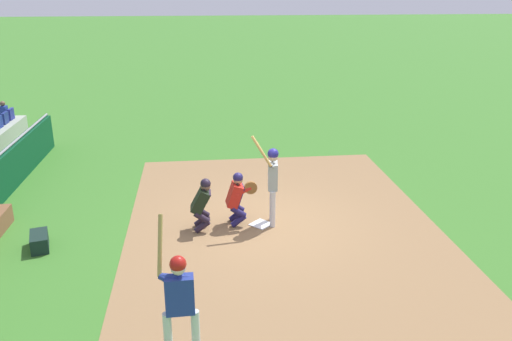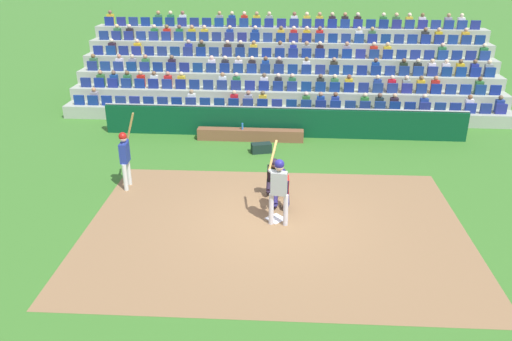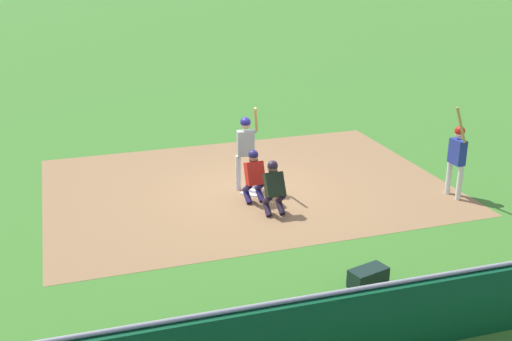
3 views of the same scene
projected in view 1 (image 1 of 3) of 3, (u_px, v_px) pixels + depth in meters
name	position (u px, v px, depth m)	size (l,w,h in m)	color
ground_plane	(261.00, 225.00, 12.56)	(160.00, 160.00, 0.00)	#397327
infield_dirt_patch	(282.00, 224.00, 12.60)	(9.91, 7.25, 0.01)	olive
home_plate_marker	(261.00, 224.00, 12.55)	(0.44, 0.44, 0.02)	white
batter_at_plate	(272.00, 177.00, 12.25)	(0.56, 0.66, 2.22)	silver
catcher_crouching	(237.00, 196.00, 12.37)	(0.49, 0.74, 1.31)	#201B4F
home_plate_umpire	(202.00, 202.00, 12.10)	(0.47, 0.49, 1.27)	#231A2B
equipment_duffel_bag	(39.00, 241.00, 11.40)	(0.71, 0.36, 0.34)	black
on_deck_batter	(179.00, 297.00, 7.72)	(0.46, 0.59, 2.32)	silver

